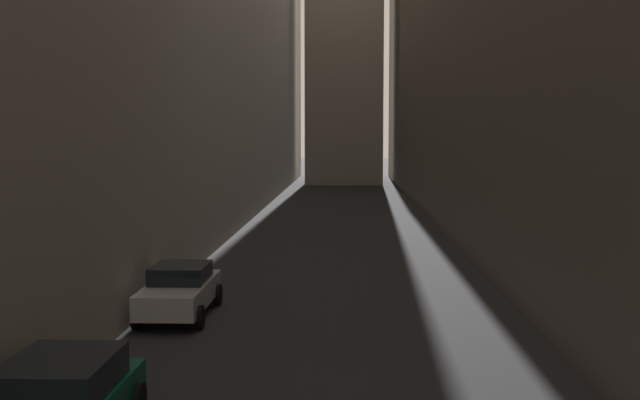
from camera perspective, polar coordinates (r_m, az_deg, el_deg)
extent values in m
plane|color=#232326|center=(44.06, 1.46, -2.06)|extent=(264.00, 264.00, 0.00)
cube|color=gray|center=(47.95, -13.11, 13.73)|extent=(12.53, 108.00, 25.62)
cube|color=#60594F|center=(48.11, 18.15, 13.20)|extent=(15.81, 108.00, 24.97)
cube|color=black|center=(14.33, -18.11, -11.85)|extent=(1.67, 2.32, 0.58)
cylinder|color=black|center=(16.12, -19.44, -13.28)|extent=(0.22, 0.61, 0.61)
cylinder|color=black|center=(15.56, -13.02, -13.78)|extent=(0.22, 0.61, 0.61)
cube|color=#B7B7BC|center=(23.21, -10.07, -6.65)|extent=(1.67, 4.43, 0.66)
cube|color=black|center=(23.28, -9.99, -5.19)|extent=(1.54, 1.94, 0.48)
cylinder|color=black|center=(24.90, -11.22, -6.67)|extent=(0.22, 0.66, 0.66)
cylinder|color=black|center=(24.57, -7.40, -6.77)|extent=(0.22, 0.66, 0.66)
cylinder|color=black|center=(22.04, -13.03, -8.19)|extent=(0.22, 0.66, 0.66)
cylinder|color=black|center=(21.67, -8.71, -8.34)|extent=(0.22, 0.66, 0.66)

